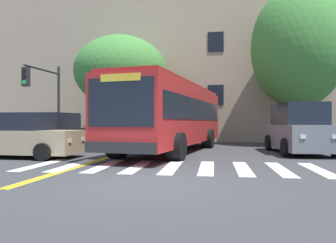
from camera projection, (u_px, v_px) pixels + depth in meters
The scene contains 13 objects.
ground_plane at pixel (145, 184), 7.58m from camera, with size 120.00×120.00×0.00m, color #38383A.
crosswalk at pixel (172, 167), 10.35m from camera, with size 9.33×3.49×0.01m.
lane_line_yellow_inner at pixel (161, 141), 24.67m from camera, with size 0.12×36.00×0.01m, color gold.
lane_line_yellow_outer at pixel (163, 141), 24.64m from camera, with size 0.12×36.00×0.01m, color gold.
city_bus at pixel (173, 115), 15.81m from camera, with size 4.09×11.78×3.21m.
car_black_near_lane at pixel (56, 132), 17.29m from camera, with size 2.38×4.39×1.91m.
car_grey_far_lane at pixel (298, 130), 14.86m from camera, with size 2.54×5.08×2.27m.
car_teal_behind_bus at pixel (206, 127), 26.42m from camera, with size 2.45×5.20×2.18m.
car_tan_cross_street at pixel (23, 137), 13.14m from camera, with size 4.58×2.16×1.79m.
traffic_light_far_corner at pixel (45, 90), 18.74m from camera, with size 0.37×3.45×4.85m.
street_tree_curbside_large at pixel (298, 48), 19.54m from camera, with size 6.47×6.58×9.56m.
street_tree_curbside_small at pixel (121, 72), 21.35m from camera, with size 6.58×6.70×7.03m.
building_facade at pixel (217, 58), 26.63m from camera, with size 43.87×7.55×13.31m.
Camera 1 is at (1.84, -7.37, 1.44)m, focal length 35.00 mm.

